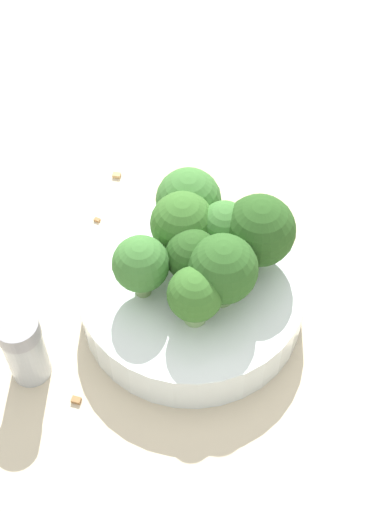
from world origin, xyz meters
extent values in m
plane|color=beige|center=(0.00, 0.00, 0.00)|extent=(3.00, 3.00, 0.00)
cylinder|color=silver|center=(0.00, 0.00, 0.02)|extent=(0.18, 0.18, 0.04)
cylinder|color=#7A9E5B|center=(0.00, 0.00, 0.05)|extent=(0.02, 0.02, 0.03)
sphere|color=#28511E|center=(0.00, 0.00, 0.07)|extent=(0.04, 0.04, 0.04)
cylinder|color=#7A9E5B|center=(0.06, 0.01, 0.05)|extent=(0.02, 0.02, 0.03)
sphere|color=#28511E|center=(0.06, 0.01, 0.08)|extent=(0.06, 0.06, 0.06)
cylinder|color=#8EB770|center=(-0.01, -0.03, 0.05)|extent=(0.02, 0.02, 0.02)
sphere|color=#386B28|center=(-0.01, -0.03, 0.07)|extent=(0.04, 0.04, 0.04)
cylinder|color=#84AD66|center=(0.02, -0.02, 0.05)|extent=(0.02, 0.02, 0.03)
sphere|color=#2D5B23|center=(0.02, -0.02, 0.08)|extent=(0.05, 0.05, 0.05)
cylinder|color=#84AD66|center=(0.00, 0.03, 0.05)|extent=(0.02, 0.02, 0.03)
sphere|color=#386B28|center=(0.00, 0.03, 0.08)|extent=(0.05, 0.05, 0.05)
cylinder|color=#7A9E5B|center=(0.01, 0.06, 0.05)|extent=(0.02, 0.02, 0.02)
sphere|color=#3D7533|center=(0.01, 0.06, 0.07)|extent=(0.05, 0.05, 0.05)
cylinder|color=#7A9E5B|center=(-0.04, 0.00, 0.05)|extent=(0.02, 0.02, 0.03)
sphere|color=#3D7533|center=(-0.04, 0.00, 0.08)|extent=(0.04, 0.04, 0.04)
cylinder|color=#84AD66|center=(0.03, 0.02, 0.05)|extent=(0.02, 0.02, 0.03)
sphere|color=#3D7533|center=(0.03, 0.02, 0.08)|extent=(0.04, 0.04, 0.04)
cylinder|color=#B2B7BC|center=(-0.14, -0.03, 0.03)|extent=(0.03, 0.03, 0.05)
cylinder|color=gray|center=(-0.14, -0.03, 0.06)|extent=(0.03, 0.03, 0.01)
cube|color=olive|center=(-0.06, 0.12, 0.00)|extent=(0.01, 0.01, 0.01)
cube|color=tan|center=(-0.03, 0.17, 0.00)|extent=(0.01, 0.01, 0.01)
cube|color=olive|center=(-0.11, -0.06, 0.00)|extent=(0.01, 0.01, 0.01)
camera|label=1|loc=(-0.08, -0.32, 0.50)|focal=50.00mm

